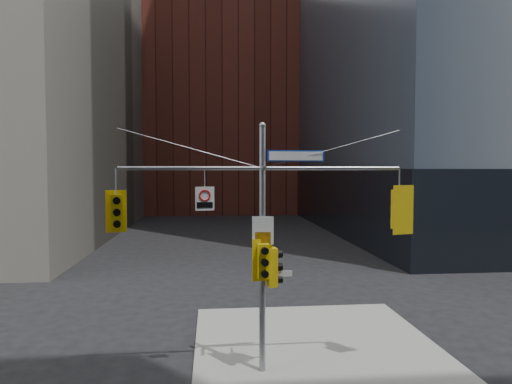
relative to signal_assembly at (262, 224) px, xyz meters
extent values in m
cube|color=gray|center=(2.00, 2.01, -4.34)|extent=(8.00, 8.00, 0.15)
cube|color=black|center=(28.00, 30.01, -1.42)|extent=(36.40, 36.40, 6.00)
cube|color=brown|center=(0.00, 56.01, 9.58)|extent=(26.00, 20.00, 28.00)
cylinder|color=gray|center=(0.00, 0.01, -0.82)|extent=(0.18, 0.18, 7.20)
sphere|color=gray|center=(0.00, 0.01, 2.78)|extent=(0.20, 0.20, 0.20)
cylinder|color=gray|center=(-2.00, 0.01, 1.58)|extent=(4.00, 0.11, 0.11)
cylinder|color=gray|center=(2.00, 0.01, 1.58)|extent=(4.00, 0.11, 0.11)
cylinder|color=gray|center=(0.00, -0.34, 1.58)|extent=(0.10, 0.70, 0.10)
cylinder|color=gray|center=(-2.00, 0.01, 2.13)|extent=(4.00, 0.02, 1.12)
cylinder|color=gray|center=(2.00, 0.01, 2.13)|extent=(4.00, 0.02, 1.12)
cube|color=yellow|center=(-4.05, 0.01, 0.38)|extent=(0.35, 0.29, 0.95)
cube|color=yellow|center=(-4.09, 0.17, 0.38)|extent=(0.56, 0.17, 1.18)
cylinder|color=black|center=(-4.01, -0.17, 0.70)|extent=(0.23, 0.19, 0.20)
cylinder|color=black|center=(-4.03, -0.10, 0.70)|extent=(0.17, 0.06, 0.17)
cylinder|color=black|center=(-4.01, -0.17, 0.38)|extent=(0.23, 0.19, 0.20)
cylinder|color=black|center=(-4.03, -0.10, 0.38)|extent=(0.17, 0.06, 0.17)
cylinder|color=black|center=(-4.01, -0.17, 0.07)|extent=(0.23, 0.19, 0.20)
cylinder|color=black|center=(-4.03, -0.10, 0.07)|extent=(0.17, 0.06, 0.17)
cube|color=yellow|center=(4.03, 0.01, 0.38)|extent=(0.43, 0.35, 1.15)
cube|color=yellow|center=(4.08, -0.18, 0.38)|extent=(0.67, 0.22, 1.42)
cylinder|color=black|center=(3.97, 0.22, 0.77)|extent=(0.28, 0.23, 0.24)
cylinder|color=black|center=(3.99, 0.13, 0.77)|extent=(0.21, 0.07, 0.21)
cylinder|color=black|center=(3.97, 0.22, 0.38)|extent=(0.28, 0.23, 0.24)
cylinder|color=black|center=(3.99, 0.13, 0.38)|extent=(0.21, 0.07, 0.21)
cylinder|color=black|center=(3.97, 0.22, 0.00)|extent=(0.28, 0.23, 0.24)
cylinder|color=#0CE559|center=(3.99, 0.13, 0.00)|extent=(0.21, 0.07, 0.21)
cube|color=yellow|center=(0.28, 0.01, -1.25)|extent=(0.30, 0.39, 1.11)
cylinder|color=black|center=(0.49, 0.04, -0.88)|extent=(0.20, 0.25, 0.23)
cylinder|color=black|center=(0.41, 0.03, -0.88)|extent=(0.05, 0.20, 0.20)
cylinder|color=black|center=(0.49, 0.04, -1.25)|extent=(0.20, 0.25, 0.23)
cylinder|color=black|center=(0.41, 0.03, -1.25)|extent=(0.05, 0.20, 0.20)
cylinder|color=black|center=(0.49, 0.04, -1.62)|extent=(0.20, 0.25, 0.23)
cylinder|color=black|center=(0.41, 0.03, -1.62)|extent=(0.05, 0.20, 0.20)
cube|color=yellow|center=(0.00, -0.27, -1.02)|extent=(0.33, 0.25, 0.97)
cube|color=yellow|center=(-0.02, -0.11, -1.02)|extent=(0.57, 0.09, 1.20)
cylinder|color=black|center=(0.02, -0.46, -0.69)|extent=(0.22, 0.17, 0.20)
cylinder|color=black|center=(0.01, -0.38, -0.69)|extent=(0.18, 0.04, 0.18)
cylinder|color=black|center=(0.02, -0.46, -1.02)|extent=(0.22, 0.17, 0.20)
cylinder|color=black|center=(0.01, -0.38, -1.02)|extent=(0.18, 0.04, 0.18)
cylinder|color=black|center=(0.02, -0.46, -1.34)|extent=(0.22, 0.17, 0.20)
cylinder|color=black|center=(0.01, -0.38, -1.34)|extent=(0.18, 0.04, 0.18)
cube|color=#11359C|center=(0.96, 0.01, 1.93)|extent=(1.67, 0.17, 0.33)
cube|color=silver|center=(0.96, -0.02, 1.93)|extent=(1.57, 0.14, 0.25)
cube|color=silver|center=(-1.63, -0.01, 0.73)|extent=(0.53, 0.10, 0.67)
torus|color=#B20A0A|center=(-1.63, -0.03, 0.82)|extent=(0.33, 0.09, 0.33)
cube|color=black|center=(-1.63, -0.03, 0.56)|extent=(0.44, 0.07, 0.16)
cube|color=silver|center=(0.00, -0.11, -0.17)|extent=(0.61, 0.10, 0.80)
cube|color=#D88C00|center=(0.00, -0.13, -0.39)|extent=(0.44, 0.06, 0.35)
cube|color=silver|center=(0.45, 0.01, -1.45)|extent=(0.83, 0.04, 0.17)
cube|color=#145926|center=(0.00, 0.46, -1.59)|extent=(0.10, 0.84, 0.17)
camera|label=1|loc=(-1.44, -12.82, 1.55)|focal=32.00mm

